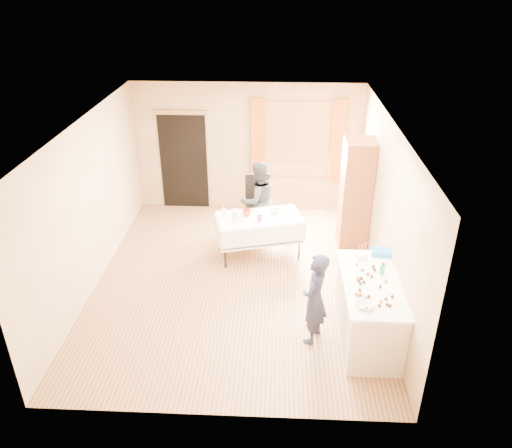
# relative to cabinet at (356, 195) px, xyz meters

# --- Properties ---
(floor) EXTENTS (4.50, 5.50, 0.02)m
(floor) POSITION_rel_cabinet_xyz_m (-1.99, -1.27, -1.00)
(floor) COLOR #9E7047
(floor) RESTS_ON ground
(ceiling) EXTENTS (4.50, 5.50, 0.02)m
(ceiling) POSITION_rel_cabinet_xyz_m (-1.99, -1.27, 1.62)
(ceiling) COLOR white
(ceiling) RESTS_ON floor
(wall_back) EXTENTS (4.50, 0.02, 2.60)m
(wall_back) POSITION_rel_cabinet_xyz_m (-1.99, 1.49, 0.31)
(wall_back) COLOR tan
(wall_back) RESTS_ON floor
(wall_front) EXTENTS (4.50, 0.02, 2.60)m
(wall_front) POSITION_rel_cabinet_xyz_m (-1.99, -4.03, 0.31)
(wall_front) COLOR tan
(wall_front) RESTS_ON floor
(wall_left) EXTENTS (0.02, 5.50, 2.60)m
(wall_left) POSITION_rel_cabinet_xyz_m (-4.25, -1.27, 0.31)
(wall_left) COLOR tan
(wall_left) RESTS_ON floor
(wall_right) EXTENTS (0.02, 5.50, 2.60)m
(wall_right) POSITION_rel_cabinet_xyz_m (0.27, -1.27, 0.31)
(wall_right) COLOR tan
(wall_right) RESTS_ON floor
(window_frame) EXTENTS (1.32, 0.06, 1.52)m
(window_frame) POSITION_rel_cabinet_xyz_m (-0.99, 1.45, 0.51)
(window_frame) COLOR olive
(window_frame) RESTS_ON wall_back
(window_pane) EXTENTS (1.20, 0.02, 1.40)m
(window_pane) POSITION_rel_cabinet_xyz_m (-0.99, 1.44, 0.51)
(window_pane) COLOR white
(window_pane) RESTS_ON wall_back
(curtain_left) EXTENTS (0.28, 0.06, 1.65)m
(curtain_left) POSITION_rel_cabinet_xyz_m (-1.77, 1.40, 0.51)
(curtain_left) COLOR #B45419
(curtain_left) RESTS_ON wall_back
(curtain_right) EXTENTS (0.28, 0.06, 1.65)m
(curtain_right) POSITION_rel_cabinet_xyz_m (-0.21, 1.40, 0.51)
(curtain_right) COLOR #B45419
(curtain_right) RESTS_ON wall_back
(doorway) EXTENTS (0.95, 0.04, 2.00)m
(doorway) POSITION_rel_cabinet_xyz_m (-3.29, 1.46, 0.01)
(doorway) COLOR black
(doorway) RESTS_ON floor
(door_lintel) EXTENTS (1.05, 0.06, 0.08)m
(door_lintel) POSITION_rel_cabinet_xyz_m (-3.29, 1.43, 1.03)
(door_lintel) COLOR olive
(door_lintel) RESTS_ON wall_back
(cabinet) EXTENTS (0.50, 0.60, 1.98)m
(cabinet) POSITION_rel_cabinet_xyz_m (0.00, 0.00, 0.00)
(cabinet) COLOR brown
(cabinet) RESTS_ON floor
(counter) EXTENTS (0.77, 1.62, 0.91)m
(counter) POSITION_rel_cabinet_xyz_m (-0.10, -2.57, -0.54)
(counter) COLOR beige
(counter) RESTS_ON floor
(party_table) EXTENTS (1.60, 1.10, 0.75)m
(party_table) POSITION_rel_cabinet_xyz_m (-1.67, -0.45, -0.55)
(party_table) COLOR black
(party_table) RESTS_ON floor
(chair) EXTENTS (0.52, 0.52, 1.11)m
(chair) POSITION_rel_cabinet_xyz_m (-1.72, 0.41, -0.66)
(chair) COLOR black
(chair) RESTS_ON floor
(girl) EXTENTS (0.71, 0.66, 1.34)m
(girl) POSITION_rel_cabinet_xyz_m (-0.84, -2.64, -0.32)
(girl) COLOR #1B1C38
(girl) RESTS_ON floor
(woman) EXTENTS (1.20, 1.18, 1.47)m
(woman) POSITION_rel_cabinet_xyz_m (-1.72, 0.23, -0.26)
(woman) COLOR black
(woman) RESTS_ON floor
(soda_can) EXTENTS (0.09, 0.09, 0.12)m
(soda_can) POSITION_rel_cabinet_xyz_m (0.05, -2.38, -0.02)
(soda_can) COLOR #0F8A4C
(soda_can) RESTS_ON counter
(mixing_bowl) EXTENTS (0.38, 0.38, 0.05)m
(mixing_bowl) POSITION_rel_cabinet_xyz_m (-0.29, -3.11, -0.06)
(mixing_bowl) COLOR white
(mixing_bowl) RESTS_ON counter
(foam_block) EXTENTS (0.17, 0.14, 0.08)m
(foam_block) POSITION_rel_cabinet_xyz_m (-0.17, -2.01, -0.04)
(foam_block) COLOR white
(foam_block) RESTS_ON counter
(blue_basket) EXTENTS (0.32, 0.23, 0.08)m
(blue_basket) POSITION_rel_cabinet_xyz_m (0.14, -1.88, -0.04)
(blue_basket) COLOR blue
(blue_basket) RESTS_ON counter
(pitcher) EXTENTS (0.15, 0.15, 0.22)m
(pitcher) POSITION_rel_cabinet_xyz_m (-2.06, -0.67, -0.13)
(pitcher) COLOR silver
(pitcher) RESTS_ON party_table
(cup_red) EXTENTS (0.27, 0.27, 0.11)m
(cup_red) POSITION_rel_cabinet_xyz_m (-1.88, -0.43, -0.18)
(cup_red) COLOR red
(cup_red) RESTS_ON party_table
(cup_rainbow) EXTENTS (0.15, 0.15, 0.11)m
(cup_rainbow) POSITION_rel_cabinet_xyz_m (-1.66, -0.63, -0.19)
(cup_rainbow) COLOR red
(cup_rainbow) RESTS_ON party_table
(small_bowl) EXTENTS (0.21, 0.21, 0.06)m
(small_bowl) POSITION_rel_cabinet_xyz_m (-1.40, -0.26, -0.21)
(small_bowl) COLOR white
(small_bowl) RESTS_ON party_table
(pastry_tray) EXTENTS (0.29, 0.21, 0.02)m
(pastry_tray) POSITION_rel_cabinet_xyz_m (-1.16, -0.43, -0.23)
(pastry_tray) COLOR white
(pastry_tray) RESTS_ON party_table
(bottle) EXTENTS (0.09, 0.10, 0.17)m
(bottle) POSITION_rel_cabinet_xyz_m (-2.28, -0.42, -0.16)
(bottle) COLOR white
(bottle) RESTS_ON party_table
(cake_balls) EXTENTS (0.50, 1.06, 0.04)m
(cake_balls) POSITION_rel_cabinet_xyz_m (-0.15, -2.68, -0.06)
(cake_balls) COLOR #3F2314
(cake_balls) RESTS_ON counter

